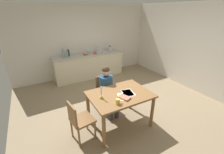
% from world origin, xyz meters
% --- Properties ---
extents(ground_plane, '(5.20, 5.20, 0.04)m').
position_xyz_m(ground_plane, '(0.00, 0.00, -0.02)').
color(ground_plane, '#937F60').
extents(wall_back, '(5.20, 0.12, 2.60)m').
position_xyz_m(wall_back, '(0.00, 2.60, 1.30)').
color(wall_back, silver).
rests_on(wall_back, ground).
extents(wall_right, '(0.12, 5.20, 2.60)m').
position_xyz_m(wall_right, '(2.60, 0.00, 1.30)').
color(wall_right, silver).
rests_on(wall_right, ground).
extents(kitchen_counter, '(2.57, 0.64, 0.90)m').
position_xyz_m(kitchen_counter, '(0.00, 2.24, 0.45)').
color(kitchen_counter, beige).
rests_on(kitchen_counter, ground).
extents(dining_table, '(1.26, 0.91, 0.79)m').
position_xyz_m(dining_table, '(-0.40, -0.59, 0.67)').
color(dining_table, olive).
rests_on(dining_table, ground).
extents(chair_at_table, '(0.40, 0.40, 0.88)m').
position_xyz_m(chair_at_table, '(-0.41, 0.10, 0.50)').
color(chair_at_table, olive).
rests_on(chair_at_table, ground).
extents(person_seated, '(0.32, 0.59, 1.19)m').
position_xyz_m(person_seated, '(-0.41, -0.05, 0.68)').
color(person_seated, navy).
rests_on(person_seated, ground).
extents(chair_side_empty, '(0.45, 0.45, 0.86)m').
position_xyz_m(chair_side_empty, '(-1.29, -0.59, 0.48)').
color(chair_side_empty, olive).
rests_on(chair_side_empty, ground).
extents(coffee_mug, '(0.12, 0.08, 0.10)m').
position_xyz_m(coffee_mug, '(-0.63, -0.89, 0.84)').
color(coffee_mug, '#F2CC4C').
rests_on(coffee_mug, dining_table).
extents(candlestick, '(0.06, 0.06, 0.25)m').
position_xyz_m(candlestick, '(-0.81, -0.57, 0.86)').
color(candlestick, gold).
rests_on(candlestick, dining_table).
extents(book_magazine, '(0.22, 0.26, 0.03)m').
position_xyz_m(book_magazine, '(-0.42, -0.78, 0.81)').
color(book_magazine, '#BE7355').
rests_on(book_magazine, dining_table).
extents(paper_letter, '(0.28, 0.34, 0.00)m').
position_xyz_m(paper_letter, '(-0.25, -0.65, 0.79)').
color(paper_letter, white).
rests_on(paper_letter, dining_table).
extents(paper_bill, '(0.26, 0.33, 0.00)m').
position_xyz_m(paper_bill, '(-0.22, -0.63, 0.79)').
color(paper_bill, white).
rests_on(paper_bill, dining_table).
extents(paper_envelope, '(0.30, 0.35, 0.00)m').
position_xyz_m(paper_envelope, '(-0.40, -0.73, 0.79)').
color(paper_envelope, white).
rests_on(paper_envelope, dining_table).
extents(sink_unit, '(0.36, 0.36, 0.24)m').
position_xyz_m(sink_unit, '(0.38, 2.24, 0.92)').
color(sink_unit, '#B2B7BC').
rests_on(sink_unit, kitchen_counter).
extents(bottle_oil, '(0.08, 0.08, 0.31)m').
position_xyz_m(bottle_oil, '(-0.88, 2.23, 1.03)').
color(bottle_oil, '#8C999E').
rests_on(bottle_oil, kitchen_counter).
extents(bottle_vinegar, '(0.06, 0.06, 0.28)m').
position_xyz_m(bottle_vinegar, '(-0.78, 2.14, 1.02)').
color(bottle_vinegar, '#8C999E').
rests_on(bottle_vinegar, kitchen_counter).
extents(bottle_wine_red, '(0.08, 0.08, 0.24)m').
position_xyz_m(bottle_wine_red, '(-0.70, 2.32, 1.00)').
color(bottle_wine_red, black).
rests_on(bottle_wine_red, kitchen_counter).
extents(mixing_bowl, '(0.21, 0.21, 0.09)m').
position_xyz_m(mixing_bowl, '(-0.13, 2.21, 0.95)').
color(mixing_bowl, tan).
rests_on(mixing_bowl, kitchen_counter).
extents(stovetop_kettle, '(0.18, 0.18, 0.22)m').
position_xyz_m(stovetop_kettle, '(0.88, 2.24, 1.00)').
color(stovetop_kettle, '#B7BABF').
rests_on(stovetop_kettle, kitchen_counter).
extents(wine_glass_near_sink, '(0.07, 0.07, 0.15)m').
position_xyz_m(wine_glass_near_sink, '(0.05, 2.39, 1.01)').
color(wine_glass_near_sink, silver).
rests_on(wine_glass_near_sink, kitchen_counter).
extents(wine_glass_by_kettle, '(0.07, 0.07, 0.15)m').
position_xyz_m(wine_glass_by_kettle, '(-0.05, 2.39, 1.01)').
color(wine_glass_by_kettle, silver).
rests_on(wine_glass_by_kettle, kitchen_counter).
extents(teacup_on_counter, '(0.12, 0.08, 0.10)m').
position_xyz_m(teacup_on_counter, '(0.19, 2.09, 0.95)').
color(teacup_on_counter, '#D84C3F').
rests_on(teacup_on_counter, kitchen_counter).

